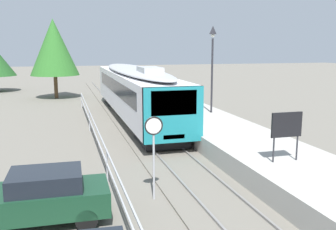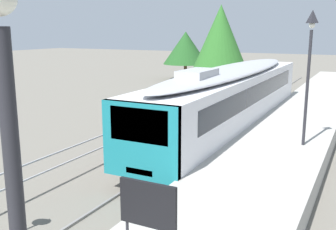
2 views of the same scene
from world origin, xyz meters
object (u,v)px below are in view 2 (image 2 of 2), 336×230
platform_lamp_mid_platform (310,53)px  platform_notice_board (148,208)px  commuter_train (232,95)px  platform_lamp_near_end (12,155)px

platform_lamp_mid_platform → platform_notice_board: (-1.34, -10.32, -2.44)m
commuter_train → platform_lamp_near_end: platform_lamp_near_end is taller
platform_lamp_near_end → commuter_train: bearing=103.2°
platform_lamp_near_end → platform_notice_board: (-1.34, 4.16, -2.44)m
platform_lamp_near_end → platform_lamp_mid_platform: (0.00, 14.48, 0.00)m
platform_lamp_mid_platform → platform_notice_board: platform_lamp_mid_platform is taller
platform_lamp_near_end → platform_lamp_mid_platform: 14.48m
platform_lamp_near_end → platform_notice_board: bearing=107.9°
platform_lamp_mid_platform → platform_lamp_near_end: bearing=-90.0°
platform_lamp_near_end → platform_lamp_mid_platform: same height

